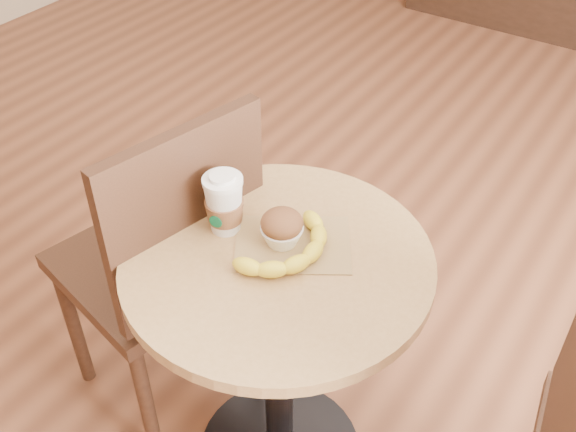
% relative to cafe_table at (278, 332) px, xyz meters
% --- Properties ---
extents(cafe_table, '(0.65, 0.65, 0.75)m').
position_rel_cafe_table_xyz_m(cafe_table, '(0.00, 0.00, 0.00)').
color(cafe_table, black).
rests_on(cafe_table, ground).
extents(chair_left, '(0.52, 0.52, 0.98)m').
position_rel_cafe_table_xyz_m(chair_left, '(-0.35, 0.01, 0.02)').
color(chair_left, '#382013').
rests_on(chair_left, ground).
extents(kraft_bag, '(0.30, 0.28, 0.00)m').
position_rel_cafe_table_xyz_m(kraft_bag, '(0.01, 0.05, 0.24)').
color(kraft_bag, '#977749').
rests_on(kraft_bag, cafe_table).
extents(coffee_cup, '(0.08, 0.09, 0.14)m').
position_rel_cafe_table_xyz_m(coffee_cup, '(-0.14, 0.01, 0.30)').
color(coffee_cup, silver).
rests_on(coffee_cup, cafe_table).
extents(muffin, '(0.09, 0.09, 0.08)m').
position_rel_cafe_table_xyz_m(muffin, '(-0.01, 0.04, 0.28)').
color(muffin, white).
rests_on(muffin, kraft_bag).
extents(banana, '(0.21, 0.29, 0.04)m').
position_rel_cafe_table_xyz_m(banana, '(0.02, 0.02, 0.26)').
color(banana, yellow).
rests_on(banana, kraft_bag).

